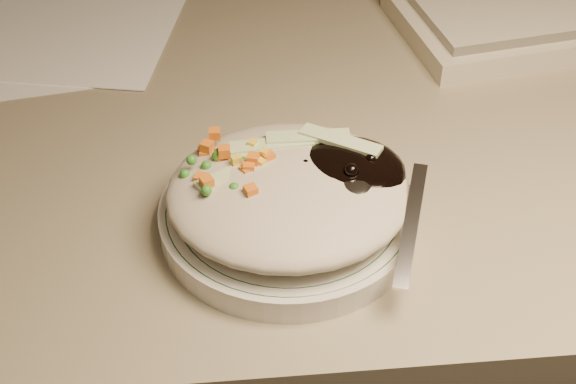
{
  "coord_description": "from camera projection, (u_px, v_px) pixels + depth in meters",
  "views": [
    {
      "loc": [
        -0.1,
        0.7,
        1.19
      ],
      "look_at": [
        -0.06,
        1.18,
        0.78
      ],
      "focal_mm": 50.0,
      "sensor_mm": 36.0,
      "label": 1
    }
  ],
  "objects": [
    {
      "name": "desk",
      "position": [
        319.0,
        231.0,
        0.94
      ],
      "size": [
        1.4,
        0.7,
        0.74
      ],
      "color": "gray",
      "rests_on": "ground"
    },
    {
      "name": "papers",
      "position": [
        9.0,
        41.0,
        0.88
      ],
      "size": [
        0.39,
        0.3,
        0.0
      ],
      "color": "white",
      "rests_on": "desk"
    },
    {
      "name": "plate_rim",
      "position": [
        288.0,
        207.0,
        0.64
      ],
      "size": [
        0.2,
        0.2,
        0.0
      ],
      "color": "#144723",
      "rests_on": "plate"
    },
    {
      "name": "meal",
      "position": [
        294.0,
        187.0,
        0.63
      ],
      "size": [
        0.21,
        0.19,
        0.05
      ],
      "color": "#B0A68F",
      "rests_on": "plate"
    },
    {
      "name": "plate",
      "position": [
        288.0,
        216.0,
        0.65
      ],
      "size": [
        0.21,
        0.21,
        0.02
      ],
      "primitive_type": "cylinder",
      "color": "silver",
      "rests_on": "desk"
    }
  ]
}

